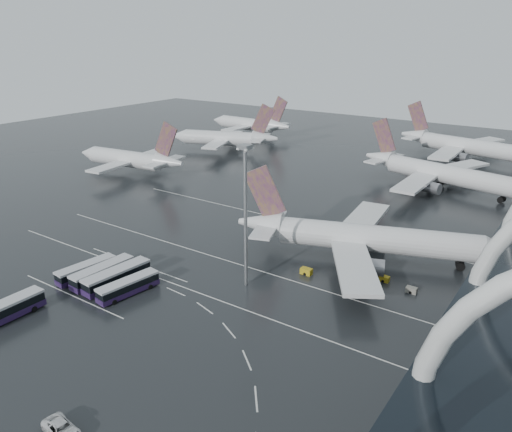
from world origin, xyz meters
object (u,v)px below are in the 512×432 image
Objects in this scene: jet_remote_far at (251,125)px; bus_row_near_d at (128,286)px; airliner_gate_b at (441,174)px; gse_cart_belly_c at (306,271)px; bus_row_near_c at (117,277)px; floodlight_mast at (245,200)px; airliner_main at (364,238)px; van_curve_a at (62,429)px; bus_row_near_a at (86,270)px; airliner_gate_c at (466,147)px; bus_row_near_b at (103,273)px; gse_cart_belly_d at (411,290)px; jet_remote_mid at (226,139)px; jet_remote_west at (132,160)px; bus_row_far_b at (5,311)px; gse_cart_belly_a at (384,279)px.

bus_row_near_d is (68.47, -136.63, -3.29)m from jet_remote_far.
airliner_gate_b is 74.29m from gse_cart_belly_c.
bus_row_near_c is 0.52× the size of floodlight_mast.
airliner_main is 9.36× the size of van_curve_a.
bus_row_near_a is at bearing 98.32° from bus_row_near_d.
airliner_gate_c is 146.73m from bus_row_near_b.
bus_row_near_a reaches higher than gse_cart_belly_c.
gse_cart_belly_c is at bearing -33.59° from bus_row_near_d.
floodlight_mast is at bearing -151.22° from gse_cart_belly_d.
airliner_main is 4.14× the size of bus_row_near_b.
bus_row_near_b is 39.88m from gse_cart_belly_c.
jet_remote_mid reaches higher than airliner_main.
bus_row_near_a is 6.14× the size of gse_cart_belly_d.
airliner_gate_c is 4.21× the size of bus_row_near_b.
airliner_main is at bearing -41.85° from bus_row_near_b.
airliner_gate_c is at bearing -173.97° from jet_remote_far.
jet_remote_mid is at bearing 28.79° from bus_row_near_b.
bus_row_near_d is (8.09, -0.80, -0.15)m from bus_row_near_b.
jet_remote_west is 1.61× the size of floodlight_mast.
bus_row_near_c is 2.37× the size of van_curve_a.
bus_row_near_d is 20.49m from bus_row_far_b.
bus_row_near_d is 48.63m from gse_cart_belly_a.
bus_row_far_b is at bearing -133.53° from gse_cart_belly_a.
bus_row_far_b is at bearing -127.90° from floodlight_mast.
jet_remote_far is (-5.63, 78.47, 0.02)m from jet_remote_west.
jet_remote_mid reaches higher than gse_cart_belly_c.
bus_row_near_a is (56.54, -136.67, -3.29)m from jet_remote_far.
bus_row_near_a is 5.38× the size of gse_cart_belly_c.
bus_row_near_d reaches higher than van_curve_a.
airliner_gate_b reaches higher than jet_remote_west.
jet_remote_west is 3.28× the size of bus_row_near_b.
airliner_gate_c is at bearing 72.56° from airliner_main.
gse_cart_belly_c is 20.26m from gse_cart_belly_d.
bus_row_near_d is 5.40× the size of gse_cart_belly_c.
floodlight_mast is (-12.67, -84.40, 12.24)m from airliner_gate_b.
bus_row_near_a is at bearing 124.32° from jet_remote_west.
van_curve_a is 62.20m from gse_cart_belly_a.
van_curve_a reaches higher than gse_cart_belly_a.
jet_remote_west is at bearing 95.92° from jet_remote_far.
airliner_gate_c reaches higher than bus_row_near_b.
airliner_main is 1.26× the size of jet_remote_west.
bus_row_near_b is at bearing -148.46° from floodlight_mast.
airliner_gate_b reaches higher than van_curve_a.
airliner_gate_b is 9.41× the size of van_curve_a.
bus_row_near_b is at bearing -141.19° from gse_cart_belly_c.
bus_row_far_b is (1.75, -17.74, 0.17)m from bus_row_near_a.
jet_remote_far is (-94.14, -6.93, -0.09)m from airliner_gate_c.
bus_row_near_c is 1.05× the size of bus_row_far_b.
bus_row_near_b is at bearing -6.42° from bus_row_far_b.
airliner_gate_b is 43.88m from airliner_gate_c.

